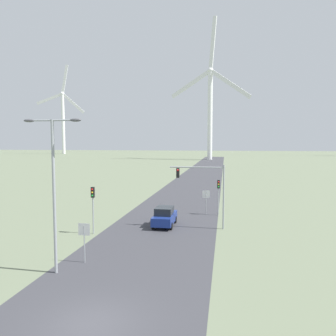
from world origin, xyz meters
TOP-DOWN VIEW (x-y plane):
  - ground_plane at (0.00, 0.00)m, footprint 600.00×600.00m
  - road_surface at (0.00, 48.00)m, footprint 10.00×240.00m
  - streetlamp at (-4.36, 4.89)m, footprint 3.64×0.32m
  - stop_sign_near at (-3.38, 6.80)m, footprint 0.81×0.07m
  - stop_sign_far at (3.65, 22.81)m, footprint 0.81×0.07m
  - traffic_light_post_near_left at (-5.50, 13.30)m, footprint 0.28×0.33m
  - traffic_light_post_near_right at (4.99, 22.54)m, footprint 0.28×0.34m
  - traffic_light_mast_overhead at (3.80, 16.84)m, footprint 5.01×0.35m
  - car_approaching at (0.08, 16.99)m, footprint 1.88×4.10m
  - wind_turbine_far_left at (-103.56, 195.82)m, footprint 33.82×2.70m
  - wind_turbine_left at (-1.44, 138.33)m, footprint 37.07×19.09m

SIDE VIEW (x-z plane):
  - ground_plane at x=0.00m, z-range 0.00..0.00m
  - road_surface at x=0.00m, z-range 0.00..0.01m
  - car_approaching at x=0.08m, z-range 0.00..1.83m
  - stop_sign_near at x=-3.38m, z-range 0.52..3.15m
  - stop_sign_far at x=3.65m, z-range 0.53..3.16m
  - traffic_light_post_near_right at x=4.99m, z-range 0.90..4.74m
  - traffic_light_post_near_left at x=-5.50m, z-range 0.95..5.02m
  - traffic_light_mast_overhead at x=3.80m, z-range 1.30..7.18m
  - streetlamp at x=-4.36m, z-range 1.27..10.56m
  - wind_turbine_far_left at x=-103.56m, z-range -4.37..55.54m
  - wind_turbine_left at x=-1.44m, z-range -5.89..57.74m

